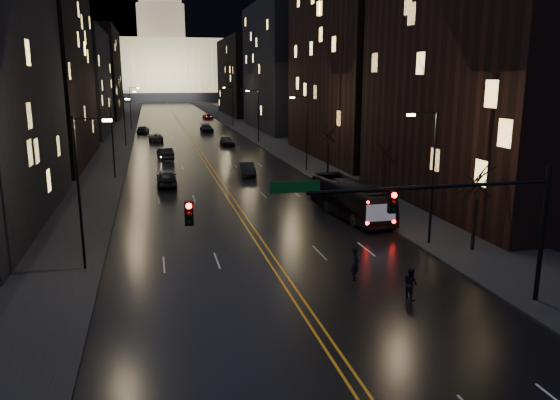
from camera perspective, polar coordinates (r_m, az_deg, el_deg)
ground at (r=25.51m, az=3.72°, el=-12.98°), size 900.00×900.00×0.00m
road at (r=152.50m, az=-10.75°, el=8.39°), size 20.00×320.00×0.02m
sidewalk_left at (r=152.51m, az=-16.06°, el=8.15°), size 8.00×320.00×0.16m
sidewalk_right at (r=153.76m, az=-5.47°, el=8.62°), size 8.00×320.00×0.16m
center_line at (r=152.50m, az=-10.75°, el=8.40°), size 0.62×320.00×0.01m
building_left_mid at (r=77.31m, az=-24.54°, el=13.83°), size 12.00×30.00×28.00m
building_left_far at (r=114.83m, az=-20.75°, el=11.43°), size 12.00×34.00×20.00m
building_left_dist at (r=162.57m, az=-18.69°, el=12.45°), size 12.00×40.00×24.00m
building_right_near at (r=50.34m, az=20.88°, el=13.02°), size 12.00×26.00×24.00m
building_right_tall at (r=77.54m, az=8.30°, el=18.51°), size 12.00×30.00×38.00m
building_right_mid at (r=117.31m, az=0.51°, el=13.71°), size 12.00×34.00×26.00m
building_right_dist at (r=164.32m, az=-3.57°, el=12.72°), size 12.00×40.00×22.00m
capitol at (r=272.10m, az=-12.14°, el=13.78°), size 90.00×50.00×58.50m
traffic_signal at (r=26.05m, az=16.42°, el=-1.00°), size 17.29×0.45×7.00m
streetlamp_right_near at (r=36.97m, az=15.48°, el=2.99°), size 2.13×0.25×9.00m
streetlamp_left_near at (r=32.74m, az=-20.01°, el=1.46°), size 2.13×0.25×9.00m
streetlamp_right_mid at (r=64.68m, az=2.67°, el=7.45°), size 2.13×0.25×9.00m
streetlamp_left_mid at (r=62.36m, az=-16.96°, el=6.71°), size 2.13×0.25×9.00m
streetlamp_right_far at (r=93.81m, az=-2.40°, el=9.10°), size 2.13×0.25×9.00m
streetlamp_left_far at (r=92.23m, az=-15.86°, el=8.57°), size 2.13×0.25×9.00m
streetlamp_right_dist at (r=123.36m, az=-5.07°, el=9.94°), size 2.13×0.25×9.00m
streetlamp_left_dist at (r=122.16m, az=-15.30°, el=9.52°), size 2.13×0.25×9.00m
tree_right_near at (r=36.50m, az=19.94°, el=1.67°), size 2.40×2.40×6.65m
tree_right_mid at (r=48.65m, az=10.98°, el=4.81°), size 2.40×2.40×6.65m
tree_right_far at (r=63.47m, az=5.08°, el=6.80°), size 2.40×2.40×6.65m
bus at (r=44.17m, az=7.40°, el=0.14°), size 3.69×10.92×2.98m
oncoming_car_a at (r=57.32m, az=-11.76°, el=2.23°), size 2.08×5.04×1.71m
oncoming_car_b at (r=76.02m, az=-11.90°, el=4.75°), size 2.30×5.19×1.66m
oncoming_car_c at (r=97.90m, az=-12.86°, el=6.38°), size 2.54×5.25×1.44m
oncoming_car_d at (r=112.76m, az=-14.14°, el=7.14°), size 2.61×5.41×1.52m
receding_car_a at (r=62.36m, az=-3.50°, el=3.24°), size 1.89×4.78×1.55m
receding_car_b at (r=90.11m, az=-5.54°, el=6.18°), size 2.12×4.91×1.65m
receding_car_c at (r=113.02m, az=-7.68°, el=7.44°), size 2.58×5.61×1.59m
receding_car_d at (r=148.48m, az=-7.53°, el=8.64°), size 2.67×4.89×1.30m
pedestrian_a at (r=30.68m, az=7.88°, el=-6.60°), size 0.70×0.82×1.92m
pedestrian_b at (r=28.76m, az=13.49°, el=-8.47°), size 0.62×0.88×1.64m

